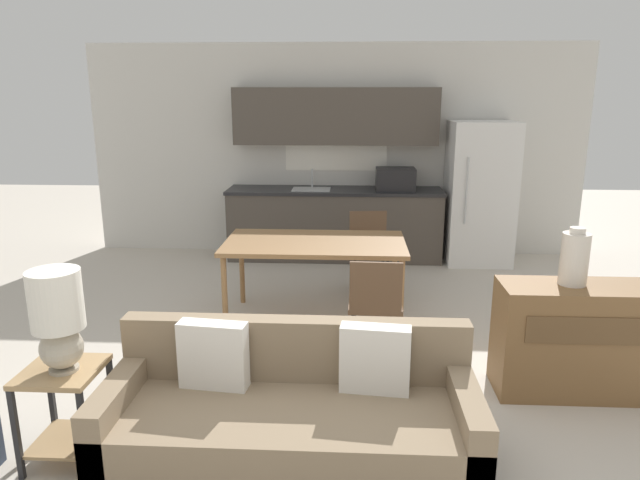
{
  "coord_description": "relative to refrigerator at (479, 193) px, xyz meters",
  "views": [
    {
      "loc": [
        0.21,
        -2.86,
        2.08
      ],
      "look_at": [
        -0.03,
        1.5,
        0.95
      ],
      "focal_mm": 32.0,
      "sensor_mm": 36.0,
      "label": 1
    }
  ],
  "objects": [
    {
      "name": "ground_plane",
      "position": [
        -1.8,
        -4.22,
        -0.88
      ],
      "size": [
        20.0,
        20.0,
        0.0
      ],
      "primitive_type": "plane",
      "color": "beige"
    },
    {
      "name": "wall_back",
      "position": [
        -1.8,
        0.41,
        0.48
      ],
      "size": [
        6.4,
        0.07,
        2.7
      ],
      "color": "silver",
      "rests_on": "ground_plane"
    },
    {
      "name": "kitchen_counter",
      "position": [
        -1.78,
        0.11,
        -0.03
      ],
      "size": [
        2.72,
        0.65,
        2.15
      ],
      "color": "#4C443D",
      "rests_on": "ground_plane"
    },
    {
      "name": "refrigerator",
      "position": [
        0.0,
        0.0,
        0.0
      ],
      "size": [
        0.79,
        0.75,
        1.75
      ],
      "color": "white",
      "rests_on": "ground_plane"
    },
    {
      "name": "dining_table",
      "position": [
        -1.92,
        -2.04,
        -0.18
      ],
      "size": [
        1.65,
        0.92,
        0.76
      ],
      "color": "olive",
      "rests_on": "ground_plane"
    },
    {
      "name": "couch",
      "position": [
        -1.91,
        -4.2,
        -0.56
      ],
      "size": [
        2.06,
        0.8,
        0.8
      ],
      "color": "#3D2D1E",
      "rests_on": "ground_plane"
    },
    {
      "name": "side_table",
      "position": [
        -3.21,
        -4.26,
        -0.49
      ],
      "size": [
        0.42,
        0.42,
        0.58
      ],
      "color": "tan",
      "rests_on": "ground_plane"
    },
    {
      "name": "table_lamp",
      "position": [
        -3.18,
        -4.27,
        0.02
      ],
      "size": [
        0.28,
        0.28,
        0.58
      ],
      "color": "#B2A893",
      "rests_on": "side_table"
    },
    {
      "name": "credenza",
      "position": [
        0.06,
        -3.29,
        -0.48
      ],
      "size": [
        1.21,
        0.44,
        0.8
      ],
      "color": "brown",
      "rests_on": "ground_plane"
    },
    {
      "name": "vase",
      "position": [
        -0.06,
        -3.26,
        0.11
      ],
      "size": [
        0.19,
        0.19,
        0.4
      ],
      "color": "beige",
      "rests_on": "credenza"
    },
    {
      "name": "dining_chair_far_right",
      "position": [
        -1.39,
        -1.19,
        -0.39
      ],
      "size": [
        0.45,
        0.45,
        0.85
      ],
      "rotation": [
        0.0,
        0.0,
        0.09
      ],
      "color": "brown",
      "rests_on": "ground_plane"
    },
    {
      "name": "dining_chair_near_right",
      "position": [
        -1.39,
        -2.85,
        -0.39
      ],
      "size": [
        0.43,
        0.43,
        0.85
      ],
      "rotation": [
        0.0,
        0.0,
        3.11
      ],
      "color": "brown",
      "rests_on": "ground_plane"
    }
  ]
}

